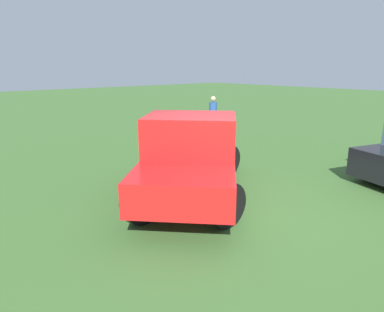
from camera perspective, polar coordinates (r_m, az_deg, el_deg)
ground_plane at (r=7.20m, az=4.51°, el=-8.43°), size 80.00×80.00×0.00m
pickup_truck at (r=7.45m, az=-0.09°, el=0.22°), size 4.74×4.59×1.84m
person_bystander at (r=14.58m, az=3.47°, el=7.00°), size 0.40×0.40×1.62m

